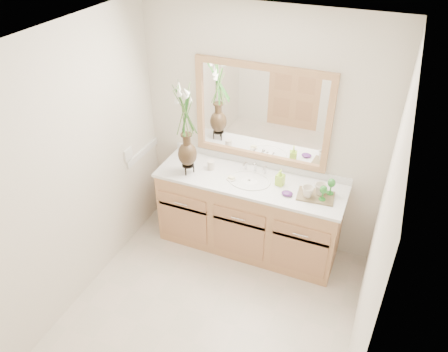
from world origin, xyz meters
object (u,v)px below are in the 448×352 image
at_px(flower_vase, 185,117).
at_px(soap_bottle, 280,178).
at_px(tumbler, 211,165).
at_px(tray, 316,196).

distance_m(flower_vase, soap_bottle, 1.04).
relative_size(tumbler, tray, 0.28).
distance_m(flower_vase, tumbler, 0.60).
bearing_deg(flower_vase, tray, 3.86).
height_order(soap_bottle, tray, soap_bottle).
bearing_deg(soap_bottle, flower_vase, -157.99).
bearing_deg(tumbler, tray, -3.29).
bearing_deg(soap_bottle, tray, 3.23).
bearing_deg(tray, soap_bottle, 165.37).
xyz_separation_m(flower_vase, tumbler, (0.18, 0.15, -0.55)).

